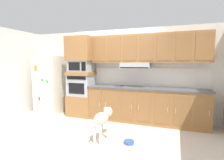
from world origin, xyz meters
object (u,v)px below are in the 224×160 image
(refrigerator, at_px, (50,85))
(dog_food_bowl, at_px, (129,142))
(built_in_oven, at_px, (81,85))
(microwave, at_px, (81,66))
(screwdriver, at_px, (123,86))
(dog, at_px, (103,118))

(refrigerator, height_order, dog_food_bowl, refrigerator)
(refrigerator, bearing_deg, built_in_oven, 3.62)
(microwave, bearing_deg, screwdriver, 0.61)
(refrigerator, relative_size, built_in_oven, 2.51)
(refrigerator, relative_size, microwave, 2.73)
(microwave, bearing_deg, dog, -47.88)
(built_in_oven, relative_size, dog_food_bowl, 3.50)
(microwave, height_order, dog_food_bowl, microwave)
(screwdriver, height_order, dog_food_bowl, screwdriver)
(screwdriver, distance_m, dog, 1.49)
(refrigerator, distance_m, dog_food_bowl, 3.28)
(screwdriver, xyz_separation_m, dog, (0.00, -1.41, -0.49))
(refrigerator, distance_m, dog, 2.72)
(screwdriver, bearing_deg, dog_food_bowl, -68.72)
(microwave, relative_size, screwdriver, 3.84)
(refrigerator, distance_m, screwdriver, 2.33)
(built_in_oven, distance_m, dog, 1.94)
(dog, relative_size, dog_food_bowl, 3.98)
(refrigerator, xyz_separation_m, microwave, (1.07, 0.07, 0.58))
(microwave, bearing_deg, refrigerator, -176.38)
(microwave, bearing_deg, built_in_oven, 179.23)
(dog_food_bowl, bearing_deg, screwdriver, 111.28)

